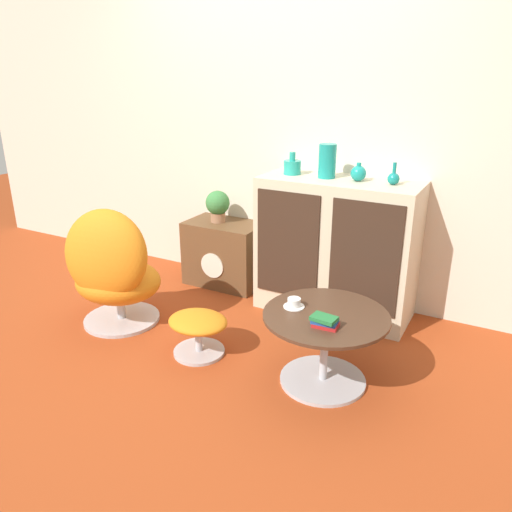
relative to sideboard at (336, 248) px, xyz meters
name	(u,v)px	position (x,y,z in m)	size (l,w,h in m)	color
ground_plane	(171,366)	(-0.58, -1.15, -0.48)	(12.00, 12.00, 0.00)	#9E3D19
wall_back	(280,119)	(-0.58, 0.26, 0.82)	(6.40, 0.06, 2.60)	beige
sideboard	(336,248)	(0.00, 0.00, 0.00)	(1.07, 0.47, 0.96)	beige
tv_console	(225,253)	(-0.95, 0.05, -0.22)	(0.61, 0.38, 0.51)	brown
egg_chair	(112,270)	(-1.22, -0.91, -0.08)	(0.69, 0.65, 0.84)	#B7B7BC
ottoman	(198,327)	(-0.52, -0.95, -0.30)	(0.37, 0.32, 0.26)	#B7B7BC
coffee_table	(325,340)	(0.26, -0.87, -0.22)	(0.68, 0.68, 0.42)	#B7B7BC
vase_leftmost	(292,167)	(-0.35, 0.00, 0.53)	(0.12, 0.12, 0.15)	teal
vase_inner_left	(327,161)	(-0.10, 0.00, 0.59)	(0.12, 0.12, 0.22)	teal
vase_inner_right	(358,173)	(0.12, 0.00, 0.53)	(0.10, 0.10, 0.12)	teal
vase_rightmost	(394,178)	(0.35, 0.00, 0.52)	(0.08, 0.08, 0.14)	#147A75
potted_plant	(218,205)	(-1.00, 0.05, 0.17)	(0.19, 0.19, 0.25)	#996B4C
teacup	(294,304)	(0.08, -0.87, -0.04)	(0.12, 0.12, 0.05)	white
book_stack	(325,321)	(0.30, -1.00, -0.03)	(0.14, 0.11, 0.06)	red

